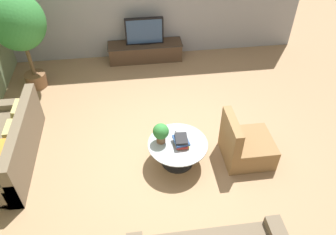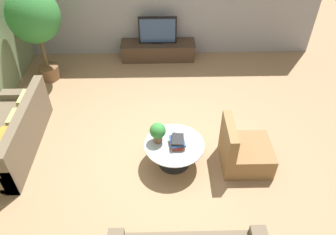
# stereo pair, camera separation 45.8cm
# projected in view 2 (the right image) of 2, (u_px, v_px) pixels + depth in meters

# --- Properties ---
(ground_plane) EXTENTS (24.00, 24.00, 0.00)m
(ground_plane) POSITION_uv_depth(u_px,v_px,m) (163.00, 143.00, 5.91)
(ground_plane) COLOR #9E7A56
(media_console) EXTENTS (1.77, 0.50, 0.43)m
(media_console) POSITION_uv_depth(u_px,v_px,m) (158.00, 50.00, 7.97)
(media_console) COLOR #473323
(media_console) RESTS_ON ground
(television) EXTENTS (0.89, 0.13, 0.64)m
(television) POSITION_uv_depth(u_px,v_px,m) (158.00, 30.00, 7.62)
(television) COLOR black
(television) RESTS_ON media_console
(coffee_table) EXTENTS (0.97, 0.97, 0.44)m
(coffee_table) POSITION_uv_depth(u_px,v_px,m) (174.00, 150.00, 5.36)
(coffee_table) COLOR black
(coffee_table) RESTS_ON ground
(couch_by_wall) EXTENTS (0.84, 2.06, 0.84)m
(couch_by_wall) POSITION_uv_depth(u_px,v_px,m) (13.00, 136.00, 5.64)
(couch_by_wall) COLOR brown
(couch_by_wall) RESTS_ON ground
(armchair_wicker) EXTENTS (0.80, 0.76, 0.86)m
(armchair_wicker) POSITION_uv_depth(u_px,v_px,m) (243.00, 152.00, 5.38)
(armchair_wicker) COLOR olive
(armchair_wicker) RESTS_ON ground
(potted_palm_tall) EXTENTS (1.05, 1.05, 2.05)m
(potted_palm_tall) POSITION_uv_depth(u_px,v_px,m) (34.00, 18.00, 6.55)
(potted_palm_tall) COLOR brown
(potted_palm_tall) RESTS_ON ground
(potted_plant_tabletop) EXTENTS (0.26, 0.26, 0.36)m
(potted_plant_tabletop) POSITION_uv_depth(u_px,v_px,m) (158.00, 132.00, 5.20)
(potted_plant_tabletop) COLOR brown
(potted_plant_tabletop) RESTS_ON coffee_table
(book_stack) EXTENTS (0.26, 0.31, 0.14)m
(book_stack) POSITION_uv_depth(u_px,v_px,m) (178.00, 142.00, 5.22)
(book_stack) COLOR gold
(book_stack) RESTS_ON coffee_table
(remote_black) EXTENTS (0.05, 0.16, 0.02)m
(remote_black) POSITION_uv_depth(u_px,v_px,m) (164.00, 131.00, 5.49)
(remote_black) COLOR black
(remote_black) RESTS_ON coffee_table
(remote_silver) EXTENTS (0.11, 0.16, 0.02)m
(remote_silver) POSITION_uv_depth(u_px,v_px,m) (177.00, 134.00, 5.44)
(remote_silver) COLOR gray
(remote_silver) RESTS_ON coffee_table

